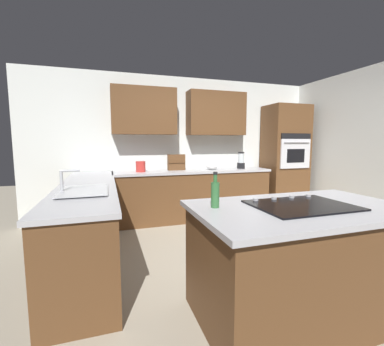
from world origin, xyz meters
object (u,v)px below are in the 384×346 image
(blender, at_px, (241,161))
(mixing_bowl, at_px, (212,166))
(cooktop, at_px, (301,205))
(sink_unit, at_px, (83,190))
(spice_rack, at_px, (176,162))
(wall_oven, at_px, (285,159))
(oil_bottle, at_px, (215,193))
(kettle, at_px, (141,167))

(blender, height_order, mixing_bowl, blender)
(cooktop, bearing_deg, mixing_bowl, -97.96)
(mixing_bowl, bearing_deg, cooktop, 82.04)
(sink_unit, bearing_deg, mixing_bowl, -141.52)
(blender, relative_size, spice_rack, 1.02)
(cooktop, relative_size, blender, 2.40)
(wall_oven, height_order, oil_bottle, wall_oven)
(spice_rack, xyz_separation_m, kettle, (0.65, 0.10, -0.05))
(oil_bottle, bearing_deg, mixing_bowl, -111.68)
(sink_unit, distance_m, blender, 3.15)
(cooktop, xyz_separation_m, kettle, (0.91, -2.82, 0.08))
(wall_oven, xyz_separation_m, oil_bottle, (2.66, 2.67, -0.06))
(sink_unit, xyz_separation_m, cooktop, (-1.68, 1.17, -0.01))
(blender, distance_m, oil_bottle, 3.13)
(mixing_bowl, bearing_deg, sink_unit, 38.48)
(wall_oven, bearing_deg, oil_bottle, 45.15)
(cooktop, bearing_deg, blender, -109.41)
(cooktop, distance_m, mixing_bowl, 2.85)
(cooktop, distance_m, oil_bottle, 0.69)
(wall_oven, relative_size, blender, 6.73)
(blender, bearing_deg, mixing_bowl, 0.00)
(spice_rack, distance_m, oil_bottle, 2.78)
(sink_unit, distance_m, mixing_bowl, 2.66)
(spice_rack, xyz_separation_m, oil_bottle, (0.41, 2.75, -0.03))
(mixing_bowl, distance_m, oil_bottle, 2.86)
(wall_oven, relative_size, kettle, 11.63)
(blender, bearing_deg, oil_bottle, 58.06)
(spice_rack, bearing_deg, blender, 175.52)
(blender, xyz_separation_m, oil_bottle, (1.66, 2.65, -0.03))
(mixing_bowl, height_order, oil_bottle, oil_bottle)
(sink_unit, xyz_separation_m, oil_bottle, (-1.02, 1.00, 0.09))
(spice_rack, relative_size, kettle, 1.69)
(wall_oven, bearing_deg, kettle, 0.28)
(mixing_bowl, relative_size, spice_rack, 0.71)
(mixing_bowl, xyz_separation_m, oil_bottle, (1.06, 2.65, 0.05))
(oil_bottle, bearing_deg, kettle, -84.74)
(sink_unit, relative_size, cooktop, 0.92)
(wall_oven, height_order, spice_rack, wall_oven)
(mixing_bowl, distance_m, kettle, 1.30)
(blender, bearing_deg, sink_unit, 31.67)
(sink_unit, distance_m, spice_rack, 2.26)
(sink_unit, bearing_deg, blender, -148.33)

